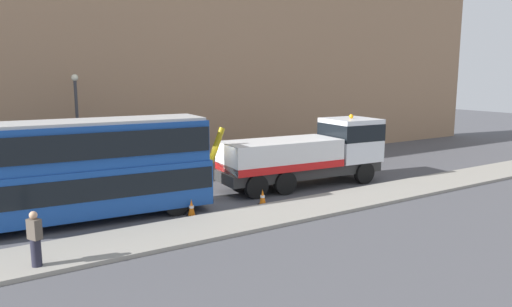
{
  "coord_description": "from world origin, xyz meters",
  "views": [
    {
      "loc": [
        -10.1,
        -20.07,
        5.91
      ],
      "look_at": [
        2.4,
        -0.57,
        2.0
      ],
      "focal_mm": 33.71,
      "sensor_mm": 36.0,
      "label": 1
    }
  ],
  "objects_px": {
    "recovery_tow_truck": "(309,152)",
    "traffic_cone_midway": "(263,198)",
    "traffic_cone_near_bus": "(191,208)",
    "double_decker_bus": "(71,167)",
    "street_lamp": "(77,120)",
    "pedestrian_onlooker": "(35,240)"
  },
  "relations": [
    {
      "from": "recovery_tow_truck",
      "to": "pedestrian_onlooker",
      "type": "bearing_deg",
      "value": -158.37
    },
    {
      "from": "recovery_tow_truck",
      "to": "double_decker_bus",
      "type": "height_order",
      "value": "double_decker_bus"
    },
    {
      "from": "traffic_cone_midway",
      "to": "traffic_cone_near_bus",
      "type": "bearing_deg",
      "value": 176.8
    },
    {
      "from": "pedestrian_onlooker",
      "to": "traffic_cone_midway",
      "type": "height_order",
      "value": "pedestrian_onlooker"
    },
    {
      "from": "double_decker_bus",
      "to": "traffic_cone_near_bus",
      "type": "distance_m",
      "value": 5.02
    },
    {
      "from": "double_decker_bus",
      "to": "street_lamp",
      "type": "height_order",
      "value": "street_lamp"
    },
    {
      "from": "recovery_tow_truck",
      "to": "double_decker_bus",
      "type": "relative_size",
      "value": 0.92
    },
    {
      "from": "recovery_tow_truck",
      "to": "street_lamp",
      "type": "bearing_deg",
      "value": 150.63
    },
    {
      "from": "recovery_tow_truck",
      "to": "traffic_cone_near_bus",
      "type": "xyz_separation_m",
      "value": [
        -7.65,
        -1.73,
        -1.42
      ]
    },
    {
      "from": "pedestrian_onlooker",
      "to": "traffic_cone_midway",
      "type": "relative_size",
      "value": 2.38
    },
    {
      "from": "pedestrian_onlooker",
      "to": "traffic_cone_midway",
      "type": "distance_m",
      "value": 10.08
    },
    {
      "from": "traffic_cone_near_bus",
      "to": "street_lamp",
      "type": "distance_m",
      "value": 9.4
    },
    {
      "from": "double_decker_bus",
      "to": "recovery_tow_truck",
      "type": "bearing_deg",
      "value": 4.14
    },
    {
      "from": "traffic_cone_near_bus",
      "to": "street_lamp",
      "type": "relative_size",
      "value": 0.12
    },
    {
      "from": "double_decker_bus",
      "to": "pedestrian_onlooker",
      "type": "xyz_separation_m",
      "value": [
        -2.03,
        -4.39,
        -1.25
      ]
    },
    {
      "from": "traffic_cone_near_bus",
      "to": "traffic_cone_midway",
      "type": "xyz_separation_m",
      "value": [
        3.43,
        -0.19,
        0.0
      ]
    },
    {
      "from": "recovery_tow_truck",
      "to": "traffic_cone_midway",
      "type": "bearing_deg",
      "value": -151.18
    },
    {
      "from": "traffic_cone_near_bus",
      "to": "street_lamp",
      "type": "height_order",
      "value": "street_lamp"
    },
    {
      "from": "pedestrian_onlooker",
      "to": "traffic_cone_midway",
      "type": "bearing_deg",
      "value": -14.0
    },
    {
      "from": "traffic_cone_midway",
      "to": "street_lamp",
      "type": "distance_m",
      "value": 10.98
    },
    {
      "from": "traffic_cone_near_bus",
      "to": "traffic_cone_midway",
      "type": "relative_size",
      "value": 1.0
    },
    {
      "from": "recovery_tow_truck",
      "to": "traffic_cone_near_bus",
      "type": "distance_m",
      "value": 7.97
    }
  ]
}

